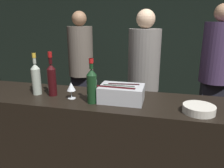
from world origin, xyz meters
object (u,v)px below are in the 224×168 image
Objects in this scene: red_wine_bottle_tall at (52,78)px; rose_wine_bottle at (36,78)px; red_wine_bottle_burgundy at (92,85)px; person_blond_tee at (143,76)px; person_in_hoodie at (216,69)px; person_grey_polo at (81,64)px; wine_glass at (71,87)px; bowl_white at (199,109)px; ice_bin_with_bottles at (121,92)px.

red_wine_bottle_tall is 1.04× the size of rose_wine_bottle.
red_wine_bottle_burgundy is 1.07m from person_blond_tee.
red_wine_bottle_burgundy is at bearing -92.32° from person_in_hoodie.
person_grey_polo reaches higher than rose_wine_bottle.
red_wine_bottle_tall reaches higher than wine_glass.
person_blond_tee reaches higher than red_wine_bottle_tall.
person_grey_polo is at bearing 108.56° from wine_glass.
red_wine_bottle_tall is at bearing 175.21° from bowl_white.
person_grey_polo reaches higher than red_wine_bottle_tall.
red_wine_bottle_tall is 1.46m from person_grey_polo.
red_wine_bottle_burgundy reaches higher than bowl_white.
rose_wine_bottle is at bearing 175.78° from bowl_white.
wine_glass is at bearing -135.80° from person_blond_tee.
red_wine_bottle_burgundy is (0.38, -0.09, -0.01)m from red_wine_bottle_tall.
rose_wine_bottle reaches higher than wine_glass.
ice_bin_with_bottles is at bearing 4.71° from wine_glass.
red_wine_bottle_burgundy is 0.20× the size of person_in_hoodie.
bowl_white is 2.11m from person_grey_polo.
red_wine_bottle_tall reaches higher than rose_wine_bottle.
wine_glass reaches higher than bowl_white.
wine_glass is (-0.97, 0.06, 0.07)m from bowl_white.
red_wine_bottle_tall is at bearing 166.88° from red_wine_bottle_burgundy.
red_wine_bottle_tall is 0.22× the size of person_grey_polo.
red_wine_bottle_tall is 0.22× the size of person_blond_tee.
ice_bin_with_bottles is 0.21× the size of person_grey_polo.
ice_bin_with_bottles is at bearing -0.24° from rose_wine_bottle.
rose_wine_bottle is at bearing -179.68° from red_wine_bottle_tall.
bowl_white is at bearing 55.65° from person_grey_polo.
bowl_white is 1.13m from person_blond_tee.
bowl_white is at bearing -68.25° from person_in_hoodie.
person_in_hoodie is (1.36, 1.38, -0.07)m from wine_glass.
red_wine_bottle_tall is at bearing 179.62° from ice_bin_with_bottles.
bowl_white is at bearing -9.32° from ice_bin_with_bottles.
person_grey_polo is (-0.49, 1.46, -0.11)m from wine_glass.
person_blond_tee is at bearing 74.97° from person_grey_polo.
ice_bin_with_bottles is 0.40m from wine_glass.
rose_wine_bottle is (-1.30, 0.10, 0.12)m from bowl_white.
wine_glass is 0.21m from red_wine_bottle_burgundy.
person_blond_tee reaches higher than wine_glass.
person_in_hoodie reaches higher than bowl_white.
person_blond_tee is (-0.48, 1.02, -0.04)m from bowl_white.
wine_glass is 0.39× the size of red_wine_bottle_burgundy.
red_wine_bottle_tall is 0.39m from red_wine_bottle_burgundy.
bowl_white is 1.49m from person_in_hoodie.
rose_wine_bottle is 2.16m from person_in_hoodie.
red_wine_bottle_burgundy is at bearing -14.98° from wine_glass.
wine_glass is 0.20m from red_wine_bottle_tall.
red_wine_bottle_tall is (-1.16, 0.10, 0.12)m from bowl_white.
person_in_hoodie is at bearing 54.57° from ice_bin_with_bottles.
bowl_white is 0.61× the size of rose_wine_bottle.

